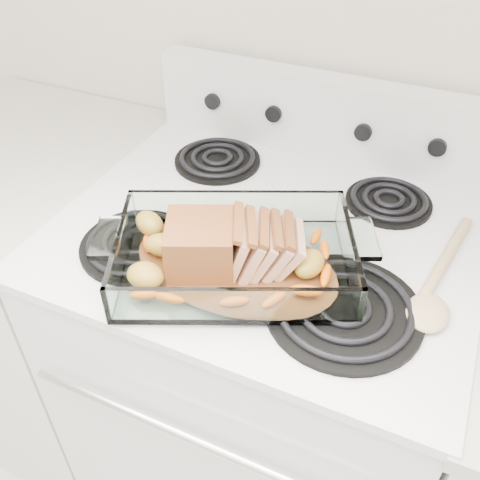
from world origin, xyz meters
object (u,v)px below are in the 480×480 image
at_px(electric_range, 263,370).
at_px(baking_dish, 235,260).
at_px(pork_roast, 223,243).
at_px(counter_left, 48,294).

relative_size(electric_range, baking_dish, 2.89).
bearing_deg(pork_roast, electric_range, 65.36).
xyz_separation_m(electric_range, counter_left, (-0.67, -0.00, -0.02)).
xyz_separation_m(counter_left, pork_roast, (0.64, -0.15, 0.53)).
xyz_separation_m(baking_dish, pork_roast, (-0.02, -0.00, 0.03)).
bearing_deg(pork_roast, baking_dish, -14.68).
bearing_deg(electric_range, counter_left, -179.90).
relative_size(baking_dish, pork_roast, 1.71).
bearing_deg(pork_roast, counter_left, 152.33).
height_order(baking_dish, pork_roast, pork_roast).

